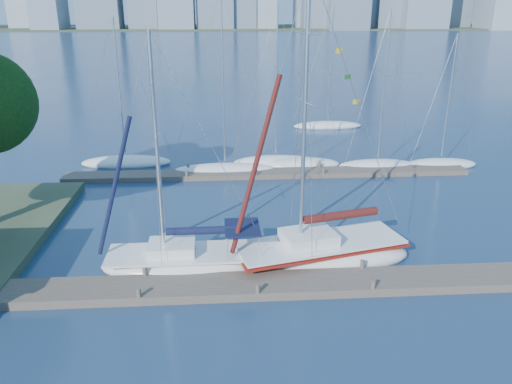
{
  "coord_description": "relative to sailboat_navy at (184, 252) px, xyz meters",
  "views": [
    {
      "loc": [
        -1.33,
        -19.29,
        11.77
      ],
      "look_at": [
        0.25,
        4.0,
        3.16
      ],
      "focal_mm": 35.0,
      "sensor_mm": 36.0,
      "label": 1
    }
  ],
  "objects": [
    {
      "name": "bg_boat_5",
      "position": [
        19.11,
        15.29,
        -0.69
      ],
      "size": [
        6.08,
        3.49,
        10.41
      ],
      "rotation": [
        0.0,
        0.0,
        0.29
      ],
      "color": "white",
      "rests_on": "ground"
    },
    {
      "name": "far_shore",
      "position": [
        3.32,
        317.92,
        -0.92
      ],
      "size": [
        800.0,
        100.0,
        1.5
      ],
      "primitive_type": "cube",
      "color": "#38472D",
      "rests_on": "ground"
    },
    {
      "name": "sailboat_maroon",
      "position": [
        6.6,
        0.44,
        0.15
      ],
      "size": [
        9.36,
        5.02,
        14.17
      ],
      "rotation": [
        0.0,
        0.0,
        0.25
      ],
      "color": "white",
      "rests_on": "ground"
    },
    {
      "name": "ground",
      "position": [
        3.32,
        -2.08,
        -0.92
      ],
      "size": [
        700.0,
        700.0,
        0.0
      ],
      "primitive_type": "plane",
      "color": "navy",
      "rests_on": "ground"
    },
    {
      "name": "bg_boat_1",
      "position": [
        2.08,
        14.88,
        -0.67
      ],
      "size": [
        8.24,
        3.75,
        13.41
      ],
      "rotation": [
        0.0,
        0.0,
        -0.21
      ],
      "color": "white",
      "rests_on": "ground"
    },
    {
      "name": "bg_boat_0",
      "position": [
        -5.76,
        17.42,
        -0.67
      ],
      "size": [
        7.39,
        3.74,
        11.57
      ],
      "rotation": [
        0.0,
        0.0,
        0.23
      ],
      "color": "white",
      "rests_on": "ground"
    },
    {
      "name": "bg_boat_4",
      "position": [
        14.02,
        15.26,
        -0.67
      ],
      "size": [
        6.45,
        4.07,
        12.03
      ],
      "rotation": [
        0.0,
        0.0,
        0.37
      ],
      "color": "white",
      "rests_on": "ground"
    },
    {
      "name": "bg_boat_7",
      "position": [
        12.99,
        29.51,
        -0.68
      ],
      "size": [
        7.19,
        2.06,
        12.3
      ],
      "rotation": [
        0.0,
        0.0,
        -0.01
      ],
      "color": "white",
      "rests_on": "ground"
    },
    {
      "name": "bg_boat_2",
      "position": [
        6.17,
        16.85,
        -0.67
      ],
      "size": [
        6.82,
        2.21,
        12.36
      ],
      "rotation": [
        0.0,
        0.0,
        0.02
      ],
      "color": "white",
      "rests_on": "ground"
    },
    {
      "name": "far_dock",
      "position": [
        5.32,
        13.92,
        -0.74
      ],
      "size": [
        30.0,
        1.8,
        0.36
      ],
      "primitive_type": "cube",
      "color": "#50463B",
      "rests_on": "ground"
    },
    {
      "name": "sailboat_navy",
      "position": [
        0.0,
        0.0,
        0.0
      ],
      "size": [
        7.82,
        2.64,
        11.53
      ],
      "rotation": [
        0.0,
        0.0,
        0.01
      ],
      "color": "white",
      "rests_on": "ground"
    },
    {
      "name": "near_dock",
      "position": [
        3.32,
        -2.08,
        -0.72
      ],
      "size": [
        26.0,
        2.0,
        0.4
      ],
      "primitive_type": "cube",
      "color": "#50463B",
      "rests_on": "ground"
    },
    {
      "name": "bg_boat_3",
      "position": [
        8.2,
        15.97,
        -0.66
      ],
      "size": [
        6.1,
        2.61,
        12.19
      ],
      "rotation": [
        0.0,
        0.0,
        -0.09
      ],
      "color": "white",
      "rests_on": "ground"
    }
  ]
}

